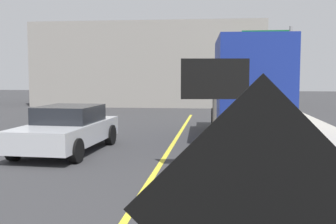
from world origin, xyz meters
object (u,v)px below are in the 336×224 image
object	(u,v)px
roadwork_sign	(260,219)
arrow_board_trailer	(214,152)
highway_guide_sign	(276,55)
traffic_cone_mid_lane	(192,186)
pickup_car	(67,129)
box_truck	(247,87)

from	to	relation	value
roadwork_sign	arrow_board_trailer	distance (m)	7.44
highway_guide_sign	traffic_cone_mid_lane	world-z (taller)	highway_guide_sign
roadwork_sign	pickup_car	bearing A→B (deg)	116.33
traffic_cone_mid_lane	highway_guide_sign	bearing A→B (deg)	77.60
arrow_board_trailer	traffic_cone_mid_lane	xyz separation A→B (m)	(-0.36, -2.70, -0.10)
arrow_board_trailer	pickup_car	distance (m)	4.93
pickup_car	highway_guide_sign	size ratio (longest dim) A/B	0.91
box_truck	highway_guide_sign	distance (m)	9.13
pickup_car	highway_guide_sign	bearing A→B (deg)	57.10
box_truck	highway_guide_sign	world-z (taller)	highway_guide_sign
box_truck	traffic_cone_mid_lane	bearing A→B (deg)	-100.57
roadwork_sign	highway_guide_sign	xyz separation A→B (m)	(3.05, 21.54, 1.95)
roadwork_sign	pickup_car	size ratio (longest dim) A/B	0.52
box_truck	highway_guide_sign	xyz separation A→B (m)	(2.19, 8.73, 1.53)
pickup_car	traffic_cone_mid_lane	size ratio (longest dim) A/B	5.88
roadwork_sign	pickup_car	distance (m)	10.67
highway_guide_sign	box_truck	bearing A→B (deg)	-104.08
roadwork_sign	highway_guide_sign	world-z (taller)	highway_guide_sign
traffic_cone_mid_lane	arrow_board_trailer	bearing A→B (deg)	82.33
box_truck	highway_guide_sign	bearing A→B (deg)	75.92
roadwork_sign	highway_guide_sign	bearing A→B (deg)	81.95
arrow_board_trailer	pickup_car	size ratio (longest dim) A/B	0.60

